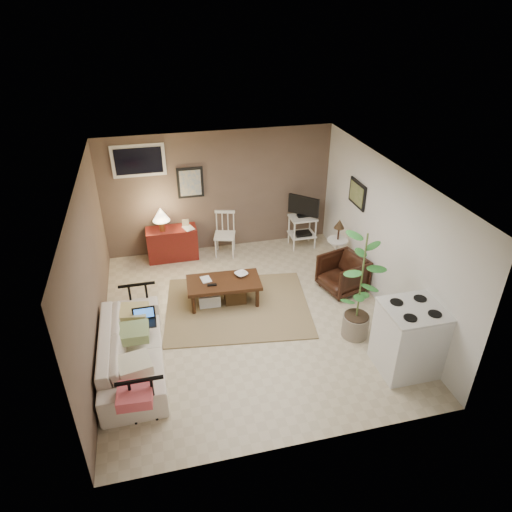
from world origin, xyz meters
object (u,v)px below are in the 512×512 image
object	(u,v)px
stove	(409,338)
sofa	(131,343)
side_table	(338,239)
red_console	(171,241)
coffee_table	(223,290)
spindle_chair	(225,235)
tv_stand	(303,220)
potted_plant	(361,283)
armchair	(343,272)

from	to	relation	value
stove	sofa	bearing A→B (deg)	166.15
side_table	red_console	bearing A→B (deg)	159.38
coffee_table	spindle_chair	size ratio (longest dim) A/B	1.42
sofa	coffee_table	bearing A→B (deg)	-51.11
sofa	side_table	bearing A→B (deg)	-64.24
tv_stand	potted_plant	distance (m)	2.95
red_console	potted_plant	bearing A→B (deg)	-50.41
red_console	spindle_chair	size ratio (longest dim) A/B	1.27
armchair	stove	world-z (taller)	stove
tv_stand	armchair	size ratio (longest dim) A/B	1.56
sofa	potted_plant	world-z (taller)	potted_plant
spindle_chair	stove	size ratio (longest dim) A/B	0.86
tv_stand	stove	size ratio (longest dim) A/B	1.07
side_table	spindle_chair	bearing A→B (deg)	151.53
tv_stand	potted_plant	world-z (taller)	potted_plant
side_table	potted_plant	xyz separation A→B (m)	(-0.47, -1.92, 0.31)
coffee_table	side_table	bearing A→B (deg)	15.09
side_table	potted_plant	bearing A→B (deg)	-103.76
armchair	stove	size ratio (longest dim) A/B	0.69
potted_plant	sofa	bearing A→B (deg)	178.18
sofa	side_table	distance (m)	4.19
armchair	coffee_table	bearing A→B (deg)	-108.52
stove	coffee_table	bearing A→B (deg)	136.00
side_table	stove	xyz separation A→B (m)	(-0.09, -2.72, -0.13)
side_table	armchair	world-z (taller)	side_table
coffee_table	side_table	distance (m)	2.38
red_console	armchair	size ratio (longest dim) A/B	1.58
tv_stand	side_table	bearing A→B (deg)	-71.21
sofa	spindle_chair	distance (m)	3.40
spindle_chair	tv_stand	xyz separation A→B (m)	(1.60, -0.05, 0.17)
coffee_table	stove	size ratio (longest dim) A/B	1.22
tv_stand	spindle_chair	bearing A→B (deg)	178.15
tv_stand	red_console	bearing A→B (deg)	177.35
red_console	armchair	bearing A→B (deg)	-32.99
spindle_chair	armchair	distance (m)	2.49
coffee_table	tv_stand	size ratio (longest dim) A/B	1.13
tv_stand	sofa	bearing A→B (deg)	-140.54
tv_stand	coffee_table	bearing A→B (deg)	-140.10
spindle_chair	sofa	bearing A→B (deg)	-122.40
red_console	side_table	distance (m)	3.21
sofa	tv_stand	distance (m)	4.44
armchair	potted_plant	size ratio (longest dim) A/B	0.40
stove	side_table	bearing A→B (deg)	88.19
coffee_table	tv_stand	distance (m)	2.54
coffee_table	sofa	size ratio (longest dim) A/B	0.59
coffee_table	armchair	bearing A→B (deg)	-2.47
spindle_chair	stove	xyz separation A→B (m)	(1.86, -3.78, 0.10)
sofa	tv_stand	bearing A→B (deg)	-50.54
side_table	potted_plant	distance (m)	2.00
coffee_table	stove	world-z (taller)	stove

